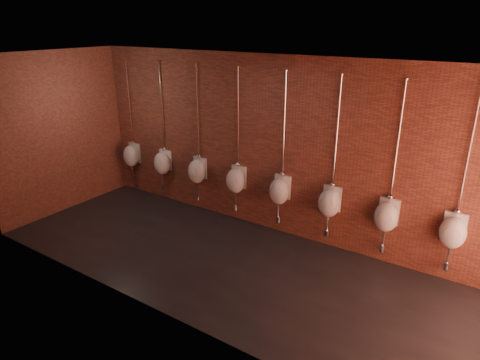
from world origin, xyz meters
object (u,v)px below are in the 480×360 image
Objects in this scene: urinal_4 at (280,190)px; urinal_7 at (453,231)px; urinal_2 at (197,171)px; urinal_5 at (329,202)px; urinal_1 at (162,162)px; urinal_0 at (131,155)px; urinal_6 at (387,216)px; urinal_3 at (236,180)px.

urinal_7 is at bearing 0.00° from urinal_4.
urinal_7 is at bearing 0.00° from urinal_2.
urinal_1 is at bearing 180.00° from urinal_5.
urinal_6 is (5.68, 0.00, 0.00)m from urinal_0.
urinal_2 and urinal_6 have the same top height.
urinal_2 and urinal_5 have the same top height.
urinal_4 is (3.79, 0.00, 0.00)m from urinal_0.
urinal_4 is 1.89m from urinal_6.
urinal_5 is 1.00× the size of urinal_7.
urinal_1 and urinal_7 have the same top height.
urinal_0 is 0.95m from urinal_1.
urinal_2 is 2.84m from urinal_5.
urinal_2 is at bearing 180.00° from urinal_7.
urinal_0 and urinal_4 have the same top height.
urinal_6 is at bearing 0.00° from urinal_3.
urinal_0 is 1.00× the size of urinal_4.
urinal_5 is (1.89, 0.00, 0.00)m from urinal_3.
urinal_1 is 1.00× the size of urinal_5.
urinal_0 and urinal_2 have the same top height.
urinal_4 and urinal_6 have the same top height.
urinal_7 is at bearing 0.00° from urinal_1.
urinal_3 is 1.89m from urinal_5.
urinal_2 is 1.89m from urinal_4.
urinal_6 is (4.74, 0.00, 0.00)m from urinal_1.
urinal_6 and urinal_7 have the same top height.
urinal_0 is 1.00× the size of urinal_6.
urinal_0 is 5.68m from urinal_6.
urinal_1 is at bearing 180.00° from urinal_7.
urinal_7 is (2.84, 0.00, 0.00)m from urinal_4.
urinal_1 is 1.00× the size of urinal_3.
urinal_0 and urinal_6 have the same top height.
urinal_5 is at bearing 180.00° from urinal_7.
urinal_3 is 1.00× the size of urinal_6.
urinal_1 is at bearing 180.00° from urinal_4.
urinal_1 is (0.95, 0.00, 0.00)m from urinal_0.
urinal_0 is 1.00× the size of urinal_2.
urinal_4 is 0.95m from urinal_5.
urinal_2 is at bearing 180.00° from urinal_4.
urinal_7 is (3.79, 0.00, 0.00)m from urinal_3.
urinal_2 and urinal_4 have the same top height.
urinal_7 is at bearing 0.00° from urinal_0.
urinal_1 is 1.89m from urinal_3.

